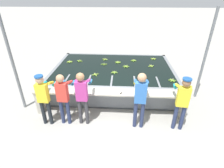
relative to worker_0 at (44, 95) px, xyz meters
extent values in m
plane|color=#A3A099|center=(1.86, 0.36, -0.98)|extent=(80.00, 80.00, 0.00)
cube|color=gray|center=(1.86, 2.48, -0.95)|extent=(4.81, 3.36, 0.06)
cube|color=gray|center=(1.86, 0.87, -0.56)|extent=(4.81, 0.12, 0.84)
cube|color=gray|center=(1.86, 4.10, -0.56)|extent=(4.81, 0.12, 0.84)
cube|color=gray|center=(-0.48, 2.48, -0.56)|extent=(0.12, 3.36, 0.84)
cube|color=gray|center=(4.21, 2.48, -0.56)|extent=(0.12, 3.36, 0.84)
cube|color=black|center=(1.86, 2.48, -0.53)|extent=(4.57, 3.12, 0.78)
cube|color=gray|center=(0.26, 1.33, -0.56)|extent=(0.06, 0.80, 0.84)
cube|color=gray|center=(1.06, 1.33, -0.56)|extent=(0.06, 0.80, 0.84)
cube|color=gray|center=(1.86, 1.33, -0.56)|extent=(0.06, 0.80, 0.84)
cube|color=gray|center=(2.66, 1.33, -0.56)|extent=(0.06, 0.80, 0.84)
cube|color=gray|center=(3.46, 1.33, -0.56)|extent=(0.06, 0.80, 0.84)
cube|color=#B7B2A3|center=(1.86, 0.58, -0.16)|extent=(4.81, 0.45, 0.05)
cube|color=#B7B2A3|center=(-0.44, 0.58, -0.59)|extent=(0.16, 0.41, 0.79)
cube|color=#B7B2A3|center=(4.17, 0.58, -0.59)|extent=(0.16, 0.41, 0.79)
cylinder|color=#1E2328|center=(-0.10, -0.03, -0.58)|extent=(0.11, 0.11, 0.80)
cylinder|color=#1E2328|center=(0.10, -0.04, -0.58)|extent=(0.11, 0.11, 0.80)
cube|color=yellow|center=(0.00, -0.03, 0.10)|extent=(0.33, 0.19, 0.57)
sphere|color=tan|center=(0.00, -0.03, 0.52)|extent=(0.22, 0.22, 0.22)
cylinder|color=#1E5199|center=(0.00, -0.03, 0.62)|extent=(0.23, 0.23, 0.04)
cylinder|color=yellow|center=(-0.15, 0.22, 0.30)|extent=(0.09, 0.31, 0.18)
cylinder|color=teal|center=(-0.14, 0.47, 0.13)|extent=(0.09, 0.20, 0.08)
cylinder|color=yellow|center=(0.17, 0.21, 0.30)|extent=(0.09, 0.31, 0.18)
cylinder|color=teal|center=(0.18, 0.46, 0.13)|extent=(0.09, 0.20, 0.08)
cylinder|color=navy|center=(0.45, 0.03, -0.57)|extent=(0.11, 0.11, 0.81)
cylinder|color=navy|center=(0.65, 0.01, -0.57)|extent=(0.11, 0.11, 0.81)
cube|color=#DB3D33|center=(0.55, 0.02, 0.12)|extent=(0.33, 0.19, 0.58)
sphere|color=tan|center=(0.55, 0.02, 0.55)|extent=(0.22, 0.22, 0.22)
cylinder|color=#DB3D33|center=(0.41, 0.28, 0.32)|extent=(0.10, 0.31, 0.18)
cylinder|color=teal|center=(0.42, 0.53, 0.16)|extent=(0.10, 0.21, 0.08)
cylinder|color=#DB3D33|center=(0.73, 0.26, 0.32)|extent=(0.10, 0.31, 0.18)
cylinder|color=teal|center=(0.74, 0.51, 0.16)|extent=(0.10, 0.21, 0.08)
cylinder|color=#38383D|center=(1.00, 0.05, -0.56)|extent=(0.11, 0.11, 0.84)
cylinder|color=#38383D|center=(1.20, 0.04, -0.56)|extent=(0.11, 0.11, 0.84)
cube|color=#BC388E|center=(1.10, 0.04, 0.16)|extent=(0.32, 0.18, 0.60)
sphere|color=#9E704C|center=(1.10, 0.04, 0.60)|extent=(0.23, 0.23, 0.23)
cylinder|color=#BC388E|center=(0.95, 0.30, 0.37)|extent=(0.09, 0.31, 0.18)
cylinder|color=teal|center=(0.95, 0.55, 0.21)|extent=(0.09, 0.20, 0.08)
cylinder|color=#BC388E|center=(1.27, 0.29, 0.37)|extent=(0.09, 0.31, 0.18)
cylinder|color=teal|center=(1.27, 0.54, 0.21)|extent=(0.09, 0.20, 0.08)
cylinder|color=navy|center=(2.63, -0.01, -0.55)|extent=(0.11, 0.11, 0.87)
cylinder|color=navy|center=(2.83, -0.02, -0.55)|extent=(0.11, 0.11, 0.87)
cube|color=blue|center=(2.73, -0.01, 0.20)|extent=(0.33, 0.19, 0.62)
sphere|color=tan|center=(2.73, -0.01, 0.66)|extent=(0.24, 0.24, 0.24)
cylinder|color=blue|center=(2.59, 0.25, 0.42)|extent=(0.10, 0.31, 0.18)
cylinder|color=gold|center=(2.61, 0.50, 0.26)|extent=(0.10, 0.21, 0.08)
cylinder|color=blue|center=(2.91, 0.22, 0.42)|extent=(0.10, 0.31, 0.18)
cylinder|color=gold|center=(2.93, 0.47, 0.26)|extent=(0.10, 0.21, 0.08)
cylinder|color=navy|center=(3.77, -0.01, -0.57)|extent=(0.11, 0.11, 0.82)
cylinder|color=navy|center=(3.97, -0.04, -0.57)|extent=(0.11, 0.11, 0.82)
cube|color=yellow|center=(3.87, -0.02, 0.12)|extent=(0.34, 0.21, 0.58)
sphere|color=#896042|center=(3.87, -0.02, 0.55)|extent=(0.22, 0.22, 0.22)
cylinder|color=#1E5199|center=(3.87, -0.02, 0.65)|extent=(0.23, 0.23, 0.04)
cylinder|color=yellow|center=(3.74, 0.24, 0.33)|extent=(0.12, 0.32, 0.18)
cylinder|color=#1EA3AD|center=(3.77, 0.49, 0.16)|extent=(0.11, 0.21, 0.08)
cylinder|color=yellow|center=(4.06, 0.20, 0.33)|extent=(0.12, 0.32, 0.18)
cylinder|color=#1EA3AD|center=(4.09, 0.45, 0.16)|extent=(0.11, 0.21, 0.08)
ellipsoid|color=#7FAD33|center=(2.71, 3.23, -0.13)|extent=(0.04, 0.17, 0.04)
ellipsoid|color=#7FAD33|center=(2.77, 3.27, -0.13)|extent=(0.17, 0.09, 0.04)
ellipsoid|color=#7FAD33|center=(2.75, 3.33, -0.13)|extent=(0.13, 0.16, 0.04)
ellipsoid|color=#7FAD33|center=(2.68, 3.33, -0.13)|extent=(0.13, 0.16, 0.04)
ellipsoid|color=#7FAD33|center=(2.66, 3.27, -0.13)|extent=(0.17, 0.08, 0.04)
cylinder|color=tan|center=(2.72, 3.29, -0.09)|extent=(0.03, 0.03, 0.04)
ellipsoid|color=#75A333|center=(3.99, 1.38, -0.13)|extent=(0.10, 0.17, 0.04)
ellipsoid|color=#75A333|center=(4.02, 1.43, -0.13)|extent=(0.17, 0.05, 0.04)
ellipsoid|color=#75A333|center=(4.00, 1.48, -0.13)|extent=(0.13, 0.16, 0.04)
ellipsoid|color=#75A333|center=(3.94, 1.48, -0.13)|extent=(0.10, 0.17, 0.04)
ellipsoid|color=#75A333|center=(3.91, 1.44, -0.13)|extent=(0.17, 0.05, 0.04)
ellipsoid|color=#75A333|center=(3.93, 1.39, -0.13)|extent=(0.13, 0.16, 0.04)
cylinder|color=tan|center=(3.97, 1.43, -0.09)|extent=(0.03, 0.03, 0.04)
ellipsoid|color=#9EC642|center=(3.39, 2.74, -0.13)|extent=(0.10, 0.17, 0.04)
ellipsoid|color=#9EC642|center=(3.36, 2.67, -0.13)|extent=(0.17, 0.10, 0.04)
ellipsoid|color=#9EC642|center=(3.43, 2.64, -0.13)|extent=(0.10, 0.17, 0.04)
ellipsoid|color=#9EC642|center=(3.46, 2.71, -0.13)|extent=(0.17, 0.10, 0.04)
cylinder|color=tan|center=(3.41, 2.69, -0.09)|extent=(0.03, 0.03, 0.04)
ellipsoid|color=#93BC3D|center=(1.25, 1.69, -0.13)|extent=(0.12, 0.16, 0.04)
ellipsoid|color=#93BC3D|center=(1.27, 1.76, -0.13)|extent=(0.16, 0.12, 0.04)
ellipsoid|color=#93BC3D|center=(1.20, 1.78, -0.13)|extent=(0.12, 0.16, 0.04)
ellipsoid|color=#93BC3D|center=(1.18, 1.71, -0.13)|extent=(0.16, 0.12, 0.04)
cylinder|color=tan|center=(1.23, 1.73, -0.09)|extent=(0.03, 0.03, 0.04)
ellipsoid|color=#7FAD33|center=(1.39, 2.77, -0.13)|extent=(0.17, 0.05, 0.04)
ellipsoid|color=#7FAD33|center=(1.45, 2.72, -0.13)|extent=(0.05, 0.17, 0.04)
ellipsoid|color=#7FAD33|center=(1.50, 2.78, -0.13)|extent=(0.17, 0.05, 0.04)
ellipsoid|color=#7FAD33|center=(1.44, 2.83, -0.13)|extent=(0.05, 0.17, 0.04)
cylinder|color=tan|center=(1.45, 2.78, -0.09)|extent=(0.03, 0.03, 0.04)
ellipsoid|color=#7FAD33|center=(2.43, 2.59, -0.13)|extent=(0.17, 0.04, 0.04)
ellipsoid|color=#7FAD33|center=(2.40, 2.64, -0.13)|extent=(0.12, 0.16, 0.04)
ellipsoid|color=#7FAD33|center=(2.35, 2.64, -0.13)|extent=(0.11, 0.17, 0.04)
ellipsoid|color=#7FAD33|center=(2.32, 2.59, -0.13)|extent=(0.17, 0.04, 0.04)
ellipsoid|color=#7FAD33|center=(2.34, 2.55, -0.13)|extent=(0.12, 0.16, 0.04)
ellipsoid|color=#7FAD33|center=(2.40, 2.54, -0.13)|extent=(0.11, 0.17, 0.04)
cylinder|color=tan|center=(2.37, 2.59, -0.09)|extent=(0.03, 0.03, 0.04)
ellipsoid|color=#93BC3D|center=(1.41, 3.30, -0.13)|extent=(0.09, 0.17, 0.04)
ellipsoid|color=#93BC3D|center=(1.48, 3.33, -0.13)|extent=(0.17, 0.09, 0.04)
ellipsoid|color=#93BC3D|center=(1.45, 3.40, -0.13)|extent=(0.09, 0.17, 0.04)
ellipsoid|color=#93BC3D|center=(1.38, 3.37, -0.13)|extent=(0.17, 0.09, 0.04)
cylinder|color=tan|center=(1.43, 3.35, -0.09)|extent=(0.03, 0.03, 0.04)
ellipsoid|color=#7FAD33|center=(0.28, 3.11, -0.13)|extent=(0.17, 0.08, 0.04)
ellipsoid|color=#7FAD33|center=(0.31, 3.04, -0.13)|extent=(0.08, 0.17, 0.04)
ellipsoid|color=#7FAD33|center=(0.38, 3.08, -0.13)|extent=(0.17, 0.08, 0.04)
ellipsoid|color=#7FAD33|center=(0.34, 3.14, -0.13)|extent=(0.08, 0.17, 0.04)
cylinder|color=tan|center=(0.33, 3.09, -0.09)|extent=(0.03, 0.03, 0.04)
ellipsoid|color=#7FAD33|center=(2.03, 2.98, -0.13)|extent=(0.05, 0.17, 0.04)
ellipsoid|color=#7FAD33|center=(2.08, 3.00, -0.13)|extent=(0.16, 0.13, 0.04)
ellipsoid|color=#7FAD33|center=(2.08, 3.05, -0.13)|extent=(0.17, 0.08, 0.04)
ellipsoid|color=#7FAD33|center=(2.05, 3.08, -0.13)|extent=(0.10, 0.17, 0.04)
ellipsoid|color=#7FAD33|center=(2.00, 3.08, -0.13)|extent=(0.12, 0.17, 0.04)
ellipsoid|color=#7FAD33|center=(1.98, 3.04, -0.13)|extent=(0.17, 0.06, 0.04)
ellipsoid|color=#7FAD33|center=(1.99, 3.00, -0.13)|extent=(0.15, 0.14, 0.04)
cylinder|color=tan|center=(2.03, 3.03, -0.09)|extent=(0.03, 0.03, 0.04)
ellipsoid|color=#75A333|center=(1.93, 1.91, -0.13)|extent=(0.04, 0.17, 0.04)
ellipsoid|color=#75A333|center=(1.98, 1.95, -0.13)|extent=(0.17, 0.08, 0.04)
ellipsoid|color=#75A333|center=(1.96, 2.01, -0.13)|extent=(0.13, 0.16, 0.04)
ellipsoid|color=#75A333|center=(1.89, 2.01, -0.13)|extent=(0.13, 0.16, 0.04)
ellipsoid|color=#75A333|center=(1.87, 1.95, -0.13)|extent=(0.17, 0.09, 0.04)
cylinder|color=tan|center=(1.93, 1.97, -0.09)|extent=(0.03, 0.03, 0.04)
ellipsoid|color=#93BC3D|center=(3.66, 3.52, -0.13)|extent=(0.11, 0.17, 0.04)
ellipsoid|color=#93BC3D|center=(3.69, 3.58, -0.13)|extent=(0.17, 0.07, 0.04)
ellipsoid|color=#93BC3D|center=(3.64, 3.62, -0.13)|extent=(0.06, 0.17, 0.04)
ellipsoid|color=#93BC3D|center=(3.58, 3.59, -0.13)|extent=(0.17, 0.11, 0.04)
ellipsoid|color=#93BC3D|center=(3.59, 3.53, -0.13)|extent=(0.14, 0.15, 0.04)
cylinder|color=tan|center=(3.63, 3.57, -0.09)|extent=(0.03, 0.03, 0.04)
ellipsoid|color=#93BC3D|center=(-0.04, 3.00, -0.13)|extent=(0.15, 0.14, 0.04)
ellipsoid|color=#93BC3D|center=(-0.09, 3.02, -0.13)|extent=(0.06, 0.17, 0.04)
ellipsoid|color=#93BC3D|center=(-0.14, 2.99, -0.13)|extent=(0.17, 0.09, 0.04)
ellipsoid|color=#93BC3D|center=(-0.13, 2.93, -0.13)|extent=(0.15, 0.14, 0.04)
ellipsoid|color=#93BC3D|center=(-0.08, 2.91, -0.13)|extent=(0.06, 0.17, 0.04)
ellipsoid|color=#93BC3D|center=(-0.03, 2.95, -0.13)|extent=(0.17, 0.09, 0.04)
cylinder|color=tan|center=(-0.08, 2.97, -0.09)|extent=(0.03, 0.03, 0.04)
ellipsoid|color=#75A333|center=(0.26, 0.65, -0.12)|extent=(0.17, 0.09, 0.04)
ellipsoid|color=#75A333|center=(0.30, 0.61, -0.12)|extent=(0.07, 0.17, 0.04)
ellipsoid|color=#75A333|center=(0.35, 0.63, -0.12)|extent=(0.15, 0.14, 0.04)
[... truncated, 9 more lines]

